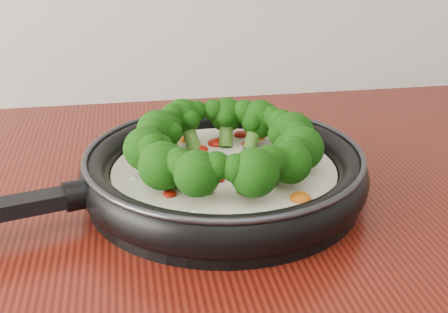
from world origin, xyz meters
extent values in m
cylinder|color=black|center=(-0.09, 1.11, 0.91)|extent=(0.39, 0.39, 0.01)
torus|color=black|center=(-0.09, 1.11, 0.93)|extent=(0.41, 0.41, 0.04)
torus|color=#2D2D33|center=(-0.09, 1.11, 0.95)|extent=(0.40, 0.40, 0.01)
cylinder|color=black|center=(-0.26, 1.07, 0.94)|extent=(0.04, 0.04, 0.03)
cylinder|color=beige|center=(-0.09, 1.11, 0.92)|extent=(0.32, 0.32, 0.02)
ellipsoid|color=#A01307|center=(-0.16, 1.05, 0.94)|extent=(0.02, 0.02, 0.01)
ellipsoid|color=#A01307|center=(-0.06, 1.06, 0.94)|extent=(0.03, 0.03, 0.01)
ellipsoid|color=#C8550C|center=(-0.11, 1.13, 0.94)|extent=(0.02, 0.02, 0.01)
ellipsoid|color=#A01307|center=(-0.11, 1.08, 0.94)|extent=(0.02, 0.02, 0.01)
ellipsoid|color=#A01307|center=(-0.15, 1.12, 0.94)|extent=(0.03, 0.03, 0.01)
ellipsoid|color=#C8550C|center=(-0.03, 1.02, 0.94)|extent=(0.03, 0.03, 0.01)
ellipsoid|color=#A01307|center=(-0.12, 1.12, 0.94)|extent=(0.03, 0.03, 0.01)
ellipsoid|color=#A01307|center=(-0.05, 1.21, 0.94)|extent=(0.03, 0.03, 0.01)
ellipsoid|color=#C8550C|center=(-0.08, 1.11, 0.94)|extent=(0.02, 0.02, 0.01)
ellipsoid|color=#A01307|center=(-0.09, 1.19, 0.94)|extent=(0.03, 0.03, 0.01)
ellipsoid|color=#A01307|center=(-0.13, 1.07, 0.94)|extent=(0.03, 0.03, 0.01)
ellipsoid|color=#C8550C|center=(-0.03, 1.07, 0.94)|extent=(0.02, 0.02, 0.01)
ellipsoid|color=#A01307|center=(-0.12, 1.17, 0.94)|extent=(0.02, 0.02, 0.01)
ellipsoid|color=#A01307|center=(-0.11, 1.13, 0.94)|extent=(0.03, 0.03, 0.01)
ellipsoid|color=#C8550C|center=(-0.13, 1.20, 0.94)|extent=(0.02, 0.02, 0.01)
ellipsoid|color=#A01307|center=(-0.05, 1.17, 0.94)|extent=(0.02, 0.02, 0.01)
ellipsoid|color=#A01307|center=(0.01, 1.14, 0.94)|extent=(0.02, 0.02, 0.01)
ellipsoid|color=#C8550C|center=(-0.03, 1.20, 0.94)|extent=(0.02, 0.02, 0.01)
ellipsoid|color=white|center=(-0.07, 1.07, 0.94)|extent=(0.01, 0.01, 0.00)
ellipsoid|color=white|center=(-0.12, 1.12, 0.93)|extent=(0.01, 0.01, 0.00)
ellipsoid|color=white|center=(-0.03, 1.10, 0.94)|extent=(0.00, 0.01, 0.00)
ellipsoid|color=white|center=(-0.04, 1.12, 0.93)|extent=(0.01, 0.01, 0.00)
ellipsoid|color=white|center=(-0.07, 1.11, 0.94)|extent=(0.01, 0.01, 0.00)
ellipsoid|color=white|center=(-0.20, 1.10, 0.94)|extent=(0.01, 0.01, 0.00)
ellipsoid|color=white|center=(-0.04, 1.12, 0.94)|extent=(0.01, 0.01, 0.00)
ellipsoid|color=white|center=(-0.05, 1.12, 0.94)|extent=(0.01, 0.01, 0.00)
ellipsoid|color=white|center=(-0.09, 1.11, 0.94)|extent=(0.01, 0.01, 0.00)
ellipsoid|color=white|center=(-0.01, 1.09, 0.94)|extent=(0.01, 0.01, 0.00)
ellipsoid|color=white|center=(-0.11, 1.10, 0.94)|extent=(0.01, 0.01, 0.00)
ellipsoid|color=white|center=(-0.11, 1.09, 0.94)|extent=(0.01, 0.01, 0.00)
ellipsoid|color=white|center=(-0.11, 1.14, 0.94)|extent=(0.01, 0.01, 0.00)
ellipsoid|color=white|center=(-0.09, 1.11, 0.94)|extent=(0.01, 0.01, 0.00)
ellipsoid|color=white|center=(-0.09, 1.11, 0.94)|extent=(0.01, 0.01, 0.00)
ellipsoid|color=white|center=(-0.14, 1.00, 0.94)|extent=(0.01, 0.01, 0.00)
ellipsoid|color=white|center=(-0.10, 1.08, 0.93)|extent=(0.01, 0.01, 0.00)
ellipsoid|color=white|center=(-0.03, 1.11, 0.94)|extent=(0.01, 0.01, 0.00)
ellipsoid|color=white|center=(-0.07, 1.15, 0.94)|extent=(0.01, 0.01, 0.00)
ellipsoid|color=white|center=(-0.08, 1.15, 0.93)|extent=(0.01, 0.01, 0.00)
ellipsoid|color=white|center=(-0.12, 1.13, 0.94)|extent=(0.01, 0.01, 0.00)
ellipsoid|color=white|center=(-0.12, 1.11, 0.93)|extent=(0.01, 0.01, 0.00)
cylinder|color=#4E7E29|center=(-0.02, 1.13, 0.95)|extent=(0.03, 0.02, 0.04)
sphere|color=black|center=(-0.01, 1.13, 0.97)|extent=(0.07, 0.07, 0.05)
sphere|color=black|center=(-0.02, 1.15, 0.97)|extent=(0.04, 0.04, 0.03)
sphere|color=black|center=(-0.01, 1.11, 0.97)|extent=(0.04, 0.04, 0.03)
sphere|color=black|center=(-0.02, 1.12, 0.97)|extent=(0.03, 0.03, 0.03)
cylinder|color=#4E7E29|center=(-0.05, 1.17, 0.95)|extent=(0.04, 0.04, 0.04)
sphere|color=black|center=(-0.04, 1.18, 0.97)|extent=(0.06, 0.06, 0.05)
sphere|color=black|center=(-0.05, 1.19, 0.98)|extent=(0.04, 0.04, 0.03)
sphere|color=black|center=(-0.02, 1.17, 0.97)|extent=(0.04, 0.04, 0.03)
sphere|color=black|center=(-0.05, 1.17, 0.97)|extent=(0.03, 0.03, 0.02)
cylinder|color=#4E7E29|center=(-0.08, 1.18, 0.95)|extent=(0.02, 0.04, 0.04)
sphere|color=black|center=(-0.08, 1.20, 0.97)|extent=(0.06, 0.06, 0.05)
sphere|color=black|center=(-0.09, 1.20, 0.98)|extent=(0.03, 0.03, 0.03)
sphere|color=black|center=(-0.06, 1.19, 0.98)|extent=(0.03, 0.03, 0.03)
sphere|color=black|center=(-0.08, 1.18, 0.97)|extent=(0.03, 0.03, 0.02)
cylinder|color=#4E7E29|center=(-0.13, 1.18, 0.95)|extent=(0.03, 0.04, 0.04)
sphere|color=black|center=(-0.13, 1.19, 0.97)|extent=(0.06, 0.06, 0.05)
sphere|color=black|center=(-0.15, 1.18, 0.98)|extent=(0.04, 0.04, 0.03)
sphere|color=black|center=(-0.12, 1.20, 0.98)|extent=(0.03, 0.03, 0.03)
sphere|color=black|center=(-0.13, 1.18, 0.97)|extent=(0.03, 0.03, 0.02)
cylinder|color=#4E7E29|center=(-0.15, 1.15, 0.95)|extent=(0.04, 0.03, 0.04)
sphere|color=black|center=(-0.17, 1.16, 0.97)|extent=(0.07, 0.07, 0.05)
sphere|color=black|center=(-0.17, 1.14, 0.97)|extent=(0.04, 0.04, 0.03)
sphere|color=black|center=(-0.15, 1.18, 0.97)|extent=(0.04, 0.04, 0.03)
sphere|color=black|center=(-0.15, 1.15, 0.97)|extent=(0.03, 0.03, 0.03)
cylinder|color=#4E7E29|center=(-0.17, 1.11, 0.95)|extent=(0.03, 0.02, 0.04)
sphere|color=black|center=(-0.19, 1.11, 0.97)|extent=(0.06, 0.06, 0.05)
sphere|color=black|center=(-0.18, 1.09, 0.98)|extent=(0.04, 0.04, 0.03)
sphere|color=black|center=(-0.18, 1.13, 0.97)|extent=(0.04, 0.04, 0.03)
sphere|color=black|center=(-0.17, 1.11, 0.97)|extent=(0.03, 0.03, 0.03)
cylinder|color=#4E7E29|center=(-0.16, 1.07, 0.95)|extent=(0.04, 0.03, 0.04)
sphere|color=black|center=(-0.17, 1.06, 0.97)|extent=(0.06, 0.06, 0.05)
sphere|color=black|center=(-0.15, 1.05, 0.97)|extent=(0.04, 0.04, 0.03)
sphere|color=black|center=(-0.18, 1.08, 0.97)|extent=(0.04, 0.04, 0.03)
sphere|color=black|center=(-0.15, 1.07, 0.97)|extent=(0.03, 0.03, 0.03)
cylinder|color=#4E7E29|center=(-0.13, 1.04, 0.95)|extent=(0.03, 0.04, 0.04)
sphere|color=black|center=(-0.14, 1.03, 0.97)|extent=(0.06, 0.06, 0.05)
sphere|color=black|center=(-0.12, 1.03, 0.98)|extent=(0.04, 0.04, 0.03)
sphere|color=black|center=(-0.15, 1.04, 0.98)|extent=(0.04, 0.04, 0.03)
sphere|color=black|center=(-0.13, 1.04, 0.97)|extent=(0.03, 0.03, 0.02)
cylinder|color=#4E7E29|center=(-0.08, 1.04, 0.95)|extent=(0.02, 0.04, 0.04)
sphere|color=black|center=(-0.08, 1.02, 0.97)|extent=(0.06, 0.06, 0.05)
sphere|color=black|center=(-0.06, 1.03, 0.98)|extent=(0.04, 0.04, 0.03)
sphere|color=black|center=(-0.10, 1.02, 0.98)|extent=(0.04, 0.04, 0.03)
sphere|color=black|center=(-0.08, 1.04, 0.97)|extent=(0.03, 0.03, 0.03)
cylinder|color=#4E7E29|center=(-0.05, 1.06, 0.95)|extent=(0.04, 0.04, 0.04)
sphere|color=black|center=(-0.03, 1.04, 0.97)|extent=(0.06, 0.06, 0.05)
sphere|color=black|center=(-0.02, 1.06, 0.98)|extent=(0.04, 0.04, 0.03)
sphere|color=black|center=(-0.05, 1.03, 0.97)|extent=(0.03, 0.03, 0.03)
sphere|color=black|center=(-0.05, 1.06, 0.97)|extent=(0.03, 0.03, 0.02)
cylinder|color=#4E7E29|center=(-0.03, 1.09, 0.95)|extent=(0.04, 0.03, 0.04)
sphere|color=black|center=(-0.01, 1.08, 0.97)|extent=(0.06, 0.06, 0.05)
sphere|color=black|center=(-0.01, 1.10, 0.97)|extent=(0.04, 0.04, 0.03)
sphere|color=black|center=(-0.02, 1.07, 0.97)|extent=(0.04, 0.04, 0.03)
sphere|color=black|center=(-0.03, 1.09, 0.97)|extent=(0.03, 0.03, 0.03)
camera|label=1|loc=(-0.20, 0.49, 1.22)|focal=47.10mm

